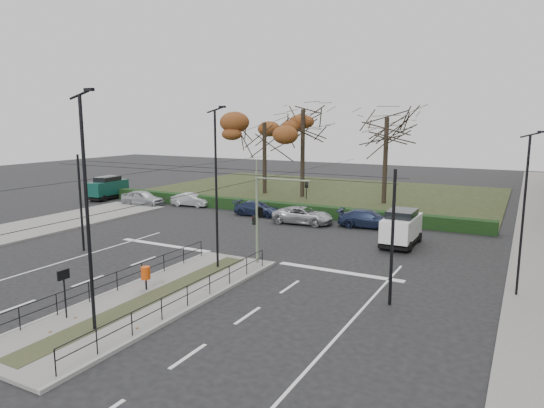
{
  "coord_description": "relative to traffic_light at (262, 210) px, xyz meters",
  "views": [
    {
      "loc": [
        14.54,
        -18.36,
        8.0
      ],
      "look_at": [
        0.64,
        7.8,
        2.9
      ],
      "focal_mm": 32.0,
      "sensor_mm": 36.0,
      "label": 1
    }
  ],
  "objects": [
    {
      "name": "rust_tree",
      "position": [
        -12.85,
        23.63,
        4.67
      ],
      "size": [
        9.65,
        9.65,
        10.16
      ],
      "color": "black",
      "rests_on": "park"
    },
    {
      "name": "park",
      "position": [
        -7.75,
        27.5,
        -3.1
      ],
      "size": [
        38.0,
        26.0,
        0.1
      ],
      "primitive_type": "cube",
      "color": "black",
      "rests_on": "ground"
    },
    {
      "name": "green_van",
      "position": [
        -25.37,
        12.87,
        -1.92
      ],
      "size": [
        2.15,
        4.7,
        2.35
      ],
      "color": "#0D3A31",
      "rests_on": "ground"
    },
    {
      "name": "bare_tree_near",
      "position": [
        -8.14,
        23.34,
        5.34
      ],
      "size": [
        5.76,
        5.76,
        12.04
      ],
      "color": "black",
      "rests_on": "park"
    },
    {
      "name": "parked_car_fifth",
      "position": [
        2.4,
        12.29,
        -2.48
      ],
      "size": [
        4.82,
        2.43,
        1.34
      ],
      "primitive_type": "imported",
      "rotation": [
        0.0,
        0.0,
        1.69
      ],
      "color": "#1D2744",
      "rests_on": "ground"
    },
    {
      "name": "median_railing",
      "position": [
        -1.75,
        -7.1,
        -2.17
      ],
      "size": [
        4.14,
        13.24,
        0.92
      ],
      "color": "black",
      "rests_on": "median_island"
    },
    {
      "name": "streetlamp_sidewalk",
      "position": [
        12.76,
        1.09,
        0.77
      ],
      "size": [
        0.62,
        0.13,
        7.43
      ],
      "color": "black",
      "rests_on": "sidewalk_east"
    },
    {
      "name": "streetlamp_median_far",
      "position": [
        -1.74,
        -1.79,
        1.37
      ],
      "size": [
        0.72,
        0.15,
        8.61
      ],
      "color": "black",
      "rests_on": "median_island"
    },
    {
      "name": "info_panel",
      "position": [
        -3.26,
        -10.41,
        -1.43
      ],
      "size": [
        0.11,
        0.52,
        2.01
      ],
      "color": "black",
      "rests_on": "median_island"
    },
    {
      "name": "median_island",
      "position": [
        -1.75,
        -7.0,
        -3.08
      ],
      "size": [
        4.4,
        15.0,
        0.14
      ],
      "primitive_type": "cube",
      "color": "slate",
      "rests_on": "ground"
    },
    {
      "name": "streetlamp_median_near",
      "position": [
        -1.37,
        -10.65,
        1.56
      ],
      "size": [
        0.75,
        0.15,
        8.98
      ],
      "color": "black",
      "rests_on": "median_island"
    },
    {
      "name": "traffic_light",
      "position": [
        0.0,
        0.0,
        0.0
      ],
      "size": [
        3.51,
        2.02,
        5.17
      ],
      "color": "slate",
      "rests_on": "median_island"
    },
    {
      "name": "white_van",
      "position": [
        5.82,
        8.11,
        -1.93
      ],
      "size": [
        2.02,
        4.34,
        2.34
      ],
      "color": "white",
      "rests_on": "ground"
    },
    {
      "name": "parked_car_fourth",
      "position": [
        -2.6,
        11.29,
        -2.49
      ],
      "size": [
        4.92,
        2.6,
        1.32
      ],
      "primitive_type": "imported",
      "rotation": [
        0.0,
        0.0,
        1.66
      ],
      "color": "#ABADB3",
      "rests_on": "ground"
    },
    {
      "name": "hedge",
      "position": [
        -7.75,
        14.1,
        -2.65
      ],
      "size": [
        38.0,
        1.0,
        1.0
      ],
      "primitive_type": "cube",
      "color": "black",
      "rests_on": "ground"
    },
    {
      "name": "parked_car_second",
      "position": [
        -15.26,
        13.5,
        -2.53
      ],
      "size": [
        3.85,
        1.69,
        1.23
      ],
      "primitive_type": "imported",
      "rotation": [
        0.0,
        0.0,
        1.68
      ],
      "color": "#ABADB3",
      "rests_on": "ground"
    },
    {
      "name": "parked_car_third",
      "position": [
        -7.35,
        12.44,
        -2.54
      ],
      "size": [
        4.25,
        1.93,
        1.21
      ],
      "primitive_type": "imported",
      "rotation": [
        0.0,
        0.0,
        1.63
      ],
      "color": "#1D2744",
      "rests_on": "ground"
    },
    {
      "name": "litter_bin",
      "position": [
        -2.71,
        -6.36,
        -2.22
      ],
      "size": [
        0.43,
        0.43,
        1.11
      ],
      "color": "black",
      "rests_on": "median_island"
    },
    {
      "name": "parked_car_first",
      "position": [
        -19.56,
        11.66,
        -2.42
      ],
      "size": [
        4.36,
        1.94,
        1.46
      ],
      "primitive_type": "imported",
      "rotation": [
        0.0,
        0.0,
        1.62
      ],
      "color": "#ABADB3",
      "rests_on": "ground"
    },
    {
      "name": "catenary",
      "position": [
        -1.75,
        -2.88,
        0.27
      ],
      "size": [
        20.0,
        34.0,
        6.0
      ],
      "color": "black",
      "rests_on": "ground"
    },
    {
      "name": "bare_tree_center",
      "position": [
        0.59,
        23.26,
        4.58
      ],
      "size": [
        6.97,
        6.97,
        10.93
      ],
      "color": "black",
      "rests_on": "park"
    },
    {
      "name": "ground",
      "position": [
        -1.75,
        -4.5,
        -3.15
      ],
      "size": [
        140.0,
        140.0,
        0.0
      ],
      "primitive_type": "plane",
      "color": "black",
      "rests_on": "ground"
    }
  ]
}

